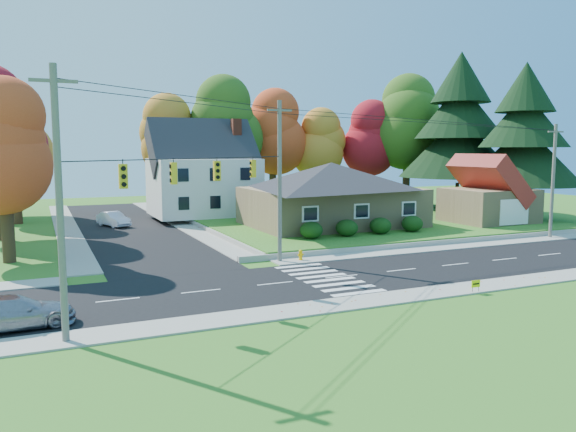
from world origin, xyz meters
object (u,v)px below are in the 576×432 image
at_px(ranch_house, 331,193).
at_px(white_car, 114,219).
at_px(silver_sedan, 14,312).
at_px(fire_hydrant, 301,256).

relative_size(ranch_house, white_car, 3.60).
bearing_deg(ranch_house, silver_sedan, -142.34).
xyz_separation_m(silver_sedan, white_car, (7.28, 28.97, 0.01)).
relative_size(silver_sedan, white_car, 1.12).
height_order(silver_sedan, white_car, white_car).
height_order(silver_sedan, fire_hydrant, silver_sedan).
relative_size(white_car, fire_hydrant, 5.56).
bearing_deg(silver_sedan, fire_hydrant, -69.94).
distance_m(silver_sedan, white_car, 29.87).
bearing_deg(silver_sedan, ranch_house, -57.67).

